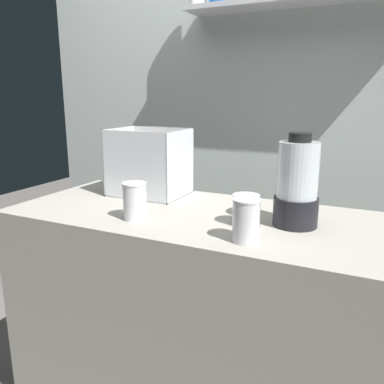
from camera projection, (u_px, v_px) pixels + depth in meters
counter at (192, 317)px, 1.63m from camera, size 1.40×0.64×0.90m
back_wall_unit at (256, 108)px, 2.10m from camera, size 2.60×0.24×2.50m
carrot_display_bin at (147, 174)px, 1.78m from camera, size 0.32×0.25×0.29m
blender_pitcher at (297, 186)px, 1.33m from camera, size 0.15×0.15×0.32m
juice_cup_pomegranate_far_left at (135, 202)px, 1.42m from camera, size 0.09×0.09×0.13m
juice_cup_pomegranate_left at (246, 211)px, 1.36m from camera, size 0.09×0.09×0.11m
juice_cup_carrot_middle at (246, 223)px, 1.20m from camera, size 0.09×0.09×0.13m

